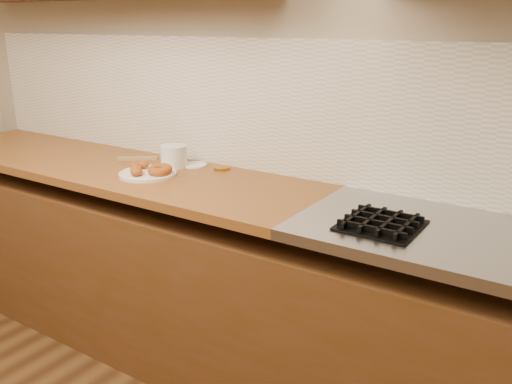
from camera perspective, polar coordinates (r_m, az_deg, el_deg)
wall_back at (r=2.50m, az=-0.67°, el=12.54°), size 4.00×0.02×2.70m
base_cabinet at (r=2.53m, az=-4.57°, el=-10.30°), size 3.60×0.60×0.77m
butcher_block at (r=2.78m, az=-15.49°, el=2.57°), size 2.30×0.62×0.04m
stovetop at (r=1.90m, az=23.73°, el=-5.22°), size 1.30×0.62×0.04m
backsplash at (r=2.51m, az=-0.81°, el=9.11°), size 3.60×0.02×0.60m
burner_grates at (r=1.82m, az=22.62°, el=-5.02°), size 0.91×0.26×0.03m
donut_plate at (r=2.50m, az=-11.31°, el=1.89°), size 0.26×0.26×0.01m
ring_donut at (r=2.46m, az=-10.08°, el=2.32°), size 0.13×0.14×0.05m
fried_dough_chunks at (r=2.50m, az=-12.37°, el=2.46°), size 0.14×0.18×0.04m
plastic_tub at (r=2.62m, az=-8.64°, el=3.75°), size 0.16×0.16×0.10m
tub_lid at (r=2.64m, az=-6.53°, el=2.86°), size 0.15×0.15×0.01m
brass_jar_lid at (r=2.56m, az=-3.62°, el=2.51°), size 0.09×0.09×0.01m
wooden_utensil at (r=2.80m, az=-12.37°, el=3.47°), size 0.18×0.14×0.02m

